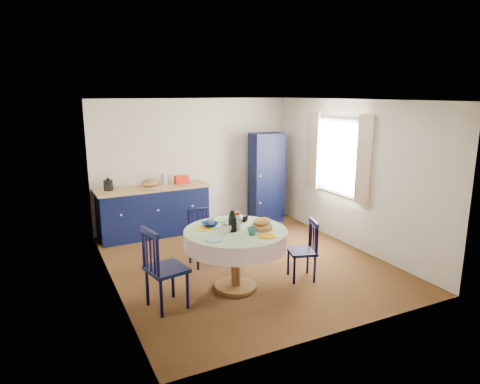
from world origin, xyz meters
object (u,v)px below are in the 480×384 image
object	(u,v)px
chair_far	(202,237)
chair_right	(304,250)
mug_a	(226,229)
mug_b	(252,231)
dining_table	(236,239)
cobalt_bowl	(210,224)
kitchen_counter	(153,210)
chair_left	(163,268)
pantry_cabinet	(266,178)
mug_c	(244,219)
mug_d	(211,222)

from	to	relation	value
chair_far	chair_right	size ratio (longest dim) A/B	1.00
mug_a	mug_b	size ratio (longest dim) A/B	1.18
dining_table	chair_far	bearing A→B (deg)	95.90
mug_a	cobalt_bowl	world-z (taller)	mug_a
kitchen_counter	dining_table	xyz separation A→B (m)	(0.41, -2.71, 0.23)
kitchen_counter	chair_left	bearing A→B (deg)	-104.19
pantry_cabinet	chair_left	xyz separation A→B (m)	(-2.95, -2.71, -0.38)
dining_table	mug_c	world-z (taller)	dining_table
mug_d	cobalt_bowl	bearing A→B (deg)	-143.31
pantry_cabinet	mug_a	distance (m)	3.37
chair_right	chair_left	bearing A→B (deg)	-74.34
pantry_cabinet	chair_far	bearing A→B (deg)	-137.79
pantry_cabinet	dining_table	world-z (taller)	pantry_cabinet
dining_table	cobalt_bowl	distance (m)	0.42
mug_b	chair_right	bearing A→B (deg)	8.91
pantry_cabinet	chair_far	world-z (taller)	pantry_cabinet
kitchen_counter	pantry_cabinet	xyz separation A→B (m)	(2.33, -0.11, 0.44)
pantry_cabinet	mug_c	bearing A→B (deg)	-121.39
chair_left	chair_far	world-z (taller)	chair_left
dining_table	mug_a	bearing A→B (deg)	-164.23
mug_d	cobalt_bowl	size ratio (longest dim) A/B	0.47
chair_left	cobalt_bowl	world-z (taller)	chair_left
pantry_cabinet	mug_c	distance (m)	2.85
mug_b	mug_d	world-z (taller)	mug_b
mug_a	dining_table	bearing A→B (deg)	15.77
pantry_cabinet	chair_right	distance (m)	2.93
chair_left	mug_d	size ratio (longest dim) A/B	10.13
pantry_cabinet	mug_d	world-z (taller)	pantry_cabinet
mug_b	mug_d	distance (m)	0.68
dining_table	mug_b	size ratio (longest dim) A/B	12.38
chair_far	mug_c	size ratio (longest dim) A/B	7.84
chair_left	cobalt_bowl	xyz separation A→B (m)	(0.78, 0.41, 0.33)
dining_table	mug_d	world-z (taller)	dining_table
chair_left	chair_right	size ratio (longest dim) A/B	1.21
cobalt_bowl	mug_b	bearing A→B (deg)	-59.83
chair_far	mug_d	bearing A→B (deg)	-103.12
cobalt_bowl	chair_far	bearing A→B (deg)	78.32
mug_b	pantry_cabinet	bearing A→B (deg)	57.54
mug_b	mug_d	xyz separation A→B (m)	(-0.30, 0.61, -0.00)
pantry_cabinet	cobalt_bowl	distance (m)	3.16
chair_left	chair_far	distance (m)	1.46
dining_table	chair_far	distance (m)	1.06
mug_a	kitchen_counter	bearing A→B (deg)	95.29
mug_d	mug_c	bearing A→B (deg)	-5.88
chair_far	mug_c	xyz separation A→B (m)	(0.37, -0.73, 0.44)
dining_table	mug_a	xyz separation A→B (m)	(-0.16, -0.04, 0.18)
kitchen_counter	pantry_cabinet	bearing A→B (deg)	-4.52
chair_far	mug_b	bearing A→B (deg)	-85.48
mug_b	chair_far	bearing A→B (deg)	98.52
chair_far	cobalt_bowl	distance (m)	0.84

